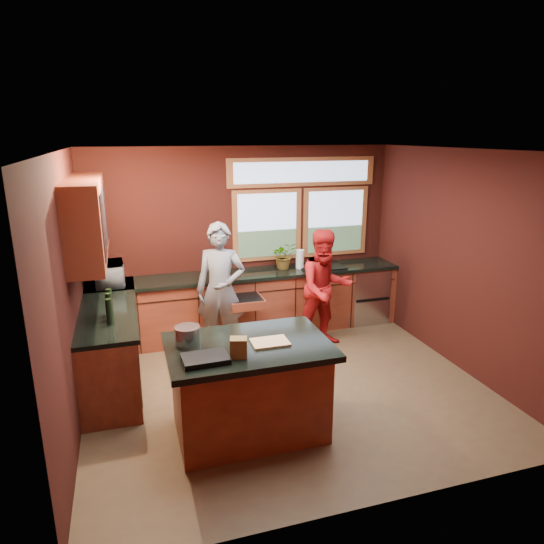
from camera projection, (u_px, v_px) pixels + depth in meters
name	position (u px, v px, depth m)	size (l,w,h in m)	color
floor	(287.00, 386.00, 5.70)	(4.50, 4.50, 0.00)	brown
room_shell	(228.00, 234.00, 5.33)	(4.52, 4.02, 2.71)	black
back_counter	(263.00, 301.00, 7.19)	(4.50, 0.64, 0.93)	#5B2215
left_counter	(111.00, 341.00, 5.80)	(0.64, 2.30, 0.93)	#5B2215
island	(249.00, 388.00, 4.72)	(1.55, 1.05, 0.95)	#5B2215
person_grey	(221.00, 290.00, 6.34)	(0.65, 0.43, 1.78)	slate
person_red	(325.00, 289.00, 6.63)	(0.80, 0.62, 1.64)	#A71314
microwave	(109.00, 274.00, 6.38)	(0.54, 0.37, 0.30)	#999999
potted_plant	(284.00, 256.00, 7.15)	(0.36, 0.31, 0.40)	#999999
paper_towel	(300.00, 259.00, 7.18)	(0.12, 0.12, 0.28)	silver
cutting_board	(270.00, 342.00, 4.60)	(0.35, 0.25, 0.02)	tan
stock_pot	(188.00, 336.00, 4.55)	(0.24, 0.24, 0.18)	#B5B5BA
paper_bag	(239.00, 348.00, 4.30)	(0.15, 0.12, 0.18)	brown
black_tray	(205.00, 359.00, 4.23)	(0.40, 0.28, 0.05)	black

